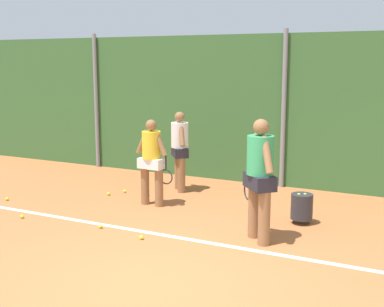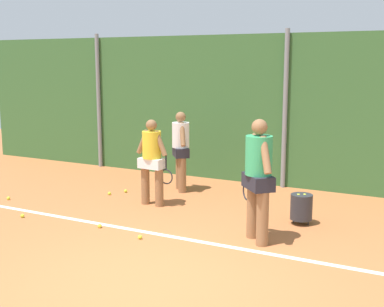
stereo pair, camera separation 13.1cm
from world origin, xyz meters
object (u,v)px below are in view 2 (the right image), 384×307
object	(u,v)px
tennis_ball_3	(22,216)
tennis_ball_6	(140,237)
player_midcourt	(152,158)
tennis_ball_4	(109,193)
ball_hopper	(301,207)
player_backcourt_far	(181,147)
tennis_ball_5	(8,198)
player_foreground_near	(258,174)
tennis_ball_1	(126,191)
tennis_ball_2	(100,226)

from	to	relation	value
tennis_ball_3	tennis_ball_6	xyz separation A→B (m)	(2.39, 0.01, 0.00)
player_midcourt	tennis_ball_4	xyz separation A→B (m)	(-1.15, 0.21, -0.86)
player_midcourt	ball_hopper	size ratio (longest dim) A/B	3.12
player_backcourt_far	tennis_ball_5	xyz separation A→B (m)	(-2.62, -2.18, -0.89)
tennis_ball_4	tennis_ball_5	world-z (taller)	same
player_foreground_near	tennis_ball_4	xyz separation A→B (m)	(-3.56, 1.17, -0.99)
tennis_ball_3	tennis_ball_6	distance (m)	2.39
player_midcourt	tennis_ball_1	bearing A→B (deg)	154.94
player_midcourt	tennis_ball_2	distance (m)	1.77
ball_hopper	tennis_ball_4	distance (m)	3.93
tennis_ball_1	tennis_ball_6	xyz separation A→B (m)	(1.78, -2.22, 0.00)
tennis_ball_1	tennis_ball_2	distance (m)	2.26
tennis_ball_3	tennis_ball_4	bearing A→B (deg)	77.50
tennis_ball_4	tennis_ball_6	size ratio (longest dim) A/B	1.00
tennis_ball_6	tennis_ball_3	bearing A→B (deg)	-179.74
tennis_ball_5	player_midcourt	bearing A→B (deg)	20.23
player_foreground_near	tennis_ball_1	distance (m)	3.82
player_backcourt_far	tennis_ball_4	distance (m)	1.72
tennis_ball_3	tennis_ball_4	world-z (taller)	same
ball_hopper	tennis_ball_1	size ratio (longest dim) A/B	7.78
player_backcourt_far	tennis_ball_1	bearing A→B (deg)	-92.44
tennis_ball_5	tennis_ball_6	xyz separation A→B (m)	(3.48, -0.71, 0.00)
player_foreground_near	player_midcourt	world-z (taller)	player_foreground_near
ball_hopper	tennis_ball_6	world-z (taller)	ball_hopper
ball_hopper	tennis_ball_2	xyz separation A→B (m)	(-2.82, -1.69, -0.26)
player_foreground_near	tennis_ball_5	bearing A→B (deg)	46.55
player_foreground_near	tennis_ball_1	size ratio (longest dim) A/B	27.76
tennis_ball_3	player_foreground_near	bearing A→B (deg)	10.57
player_midcourt	tennis_ball_4	bearing A→B (deg)	172.81
tennis_ball_1	ball_hopper	bearing A→B (deg)	-5.73
player_midcourt	tennis_ball_2	size ratio (longest dim) A/B	24.30
tennis_ball_2	tennis_ball_5	distance (m)	2.67
tennis_ball_2	tennis_ball_3	world-z (taller)	same
tennis_ball_3	tennis_ball_6	size ratio (longest dim) A/B	1.00
player_foreground_near	tennis_ball_3	world-z (taller)	player_foreground_near
tennis_ball_4	tennis_ball_2	bearing A→B (deg)	-58.04
player_foreground_near	tennis_ball_6	distance (m)	2.02
player_backcourt_far	tennis_ball_1	xyz separation A→B (m)	(-0.92, -0.67, -0.89)
tennis_ball_2	tennis_ball_6	size ratio (longest dim) A/B	1.00
player_foreground_near	player_backcourt_far	bearing A→B (deg)	4.99
player_backcourt_far	tennis_ball_5	size ratio (longest dim) A/B	24.83
ball_hopper	tennis_ball_4	size ratio (longest dim) A/B	7.78
player_midcourt	ball_hopper	world-z (taller)	player_midcourt
tennis_ball_2	player_midcourt	bearing A→B (deg)	87.97
ball_hopper	tennis_ball_2	size ratio (longest dim) A/B	7.78
player_backcourt_far	tennis_ball_2	xyz separation A→B (m)	(-0.01, -2.74, -0.89)
ball_hopper	tennis_ball_5	distance (m)	5.56
ball_hopper	tennis_ball_6	size ratio (longest dim) A/B	7.78
tennis_ball_6	tennis_ball_4	bearing A→B (deg)	135.86
player_backcourt_far	tennis_ball_3	distance (m)	3.39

